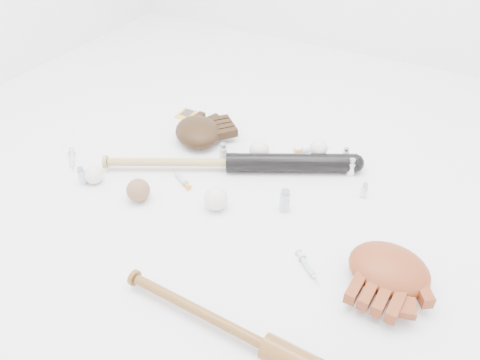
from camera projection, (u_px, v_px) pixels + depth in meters
The scene contains 21 objects.
bat_dark at pixel (229, 163), 1.78m from camera, with size 1.01×0.07×0.07m, color black, non-canonical shape.
bat_wood at pixel (268, 347), 1.17m from camera, with size 0.93×0.07×0.07m, color brown, non-canonical shape.
glove_dark at pixel (198, 131), 1.93m from camera, with size 0.26×0.26×0.09m, color black, non-canonical shape.
glove_tan at pixel (389, 269), 1.35m from camera, with size 0.28×0.28×0.10m, color maroon, non-canonical shape.
trading_card at pixel (186, 114), 2.13m from camera, with size 0.07×0.09×0.01m, color gold.
pedestal at pixel (317, 159), 1.82m from camera, with size 0.07×0.07×0.04m, color white.
baseball_on_pedestal at pixel (319, 148), 1.79m from camera, with size 0.07×0.07×0.07m, color silver.
baseball_left at pixel (94, 175), 1.72m from camera, with size 0.07×0.07×0.07m, color silver.
baseball_upper at pixel (259, 150), 1.84m from camera, with size 0.08×0.08×0.08m, color silver.
baseball_mid at pixel (216, 199), 1.60m from camera, with size 0.08×0.08×0.08m, color silver.
baseball_aged at pixel (138, 190), 1.64m from camera, with size 0.08×0.08×0.08m, color brown.
syringe_0 at pixel (72, 159), 1.84m from camera, with size 0.16×0.03×0.02m, color #ADBCC6, non-canonical shape.
syringe_1 at pixel (181, 179), 1.74m from camera, with size 0.15×0.03×0.02m, color #ADBCC6, non-canonical shape.
syringe_2 at pixel (311, 149), 1.89m from camera, with size 0.17×0.03×0.02m, color #ADBCC6, non-canonical shape.
syringe_3 at pixel (308, 267), 1.41m from camera, with size 0.16×0.03×0.02m, color #ADBCC6, non-canonical shape.
vial_0 at pixel (351, 167), 1.76m from camera, with size 0.03×0.03×0.07m, color silver.
vial_1 at pixel (346, 155), 1.83m from camera, with size 0.02×0.02×0.06m, color silver.
vial_2 at pixel (223, 153), 1.82m from camera, with size 0.03×0.03×0.08m, color silver.
vial_3 at pixel (285, 200), 1.60m from camera, with size 0.04×0.04×0.09m, color silver.
vial_4 at pixel (82, 176), 1.72m from camera, with size 0.03×0.03×0.07m, color silver.
vial_5 at pixel (364, 190), 1.66m from camera, with size 0.02×0.02×0.06m, color silver.
Camera 1 is at (0.60, -1.06, 1.09)m, focal length 35.00 mm.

